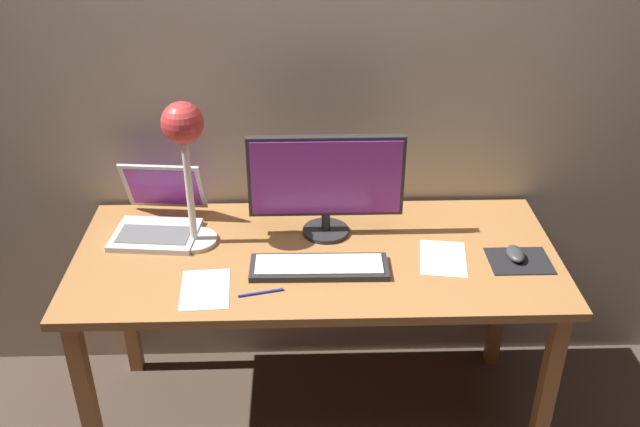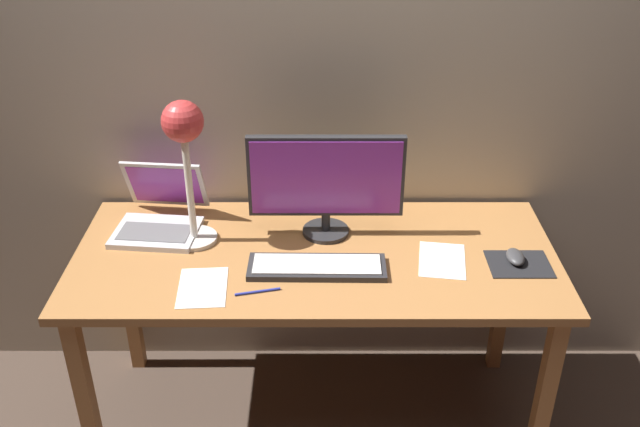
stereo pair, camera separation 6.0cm
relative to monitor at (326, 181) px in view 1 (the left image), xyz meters
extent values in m
plane|color=#47382D|center=(-0.04, -0.13, -0.94)|extent=(4.80, 4.80, 0.00)
cube|color=#B2A893|center=(-0.04, 0.27, 0.36)|extent=(4.80, 0.06, 2.60)
cube|color=#A8703D|center=(-0.04, -0.13, -0.22)|extent=(1.60, 0.70, 0.03)
cube|color=#A8703D|center=(-0.78, -0.42, -0.59)|extent=(0.05, 0.05, 0.71)
cube|color=#A8703D|center=(0.70, -0.42, -0.59)|extent=(0.05, 0.05, 0.71)
cube|color=#A8703D|center=(-0.78, 0.16, -0.59)|extent=(0.05, 0.05, 0.71)
cube|color=#A8703D|center=(0.70, 0.16, -0.59)|extent=(0.05, 0.05, 0.71)
cylinder|color=#28282B|center=(0.00, 0.00, -0.20)|extent=(0.16, 0.16, 0.01)
cylinder|color=#28282B|center=(0.00, 0.00, -0.16)|extent=(0.03, 0.03, 0.06)
cube|color=#28282B|center=(0.00, 0.00, 0.02)|extent=(0.52, 0.03, 0.29)
cube|color=purple|center=(0.00, -0.02, 0.02)|extent=(0.50, 0.00, 0.26)
cube|color=#28282B|center=(-0.03, -0.23, -0.19)|extent=(0.44, 0.15, 0.02)
cube|color=silver|center=(-0.03, -0.23, -0.18)|extent=(0.41, 0.12, 0.01)
cube|color=silver|center=(-0.59, -0.01, -0.19)|extent=(0.30, 0.24, 0.02)
cube|color=slate|center=(-0.59, -0.03, -0.18)|extent=(0.25, 0.14, 0.00)
cube|color=silver|center=(-0.57, 0.14, -0.08)|extent=(0.29, 0.12, 0.20)
cube|color=purple|center=(-0.57, 0.14, -0.08)|extent=(0.26, 0.11, 0.17)
cylinder|color=beige|center=(-0.45, -0.05, -0.20)|extent=(0.16, 0.16, 0.01)
cylinder|color=silver|center=(-0.45, -0.05, 0.01)|extent=(0.02, 0.02, 0.39)
sphere|color=#BF3333|center=(-0.45, -0.05, 0.23)|extent=(0.13, 0.13, 0.13)
sphere|color=#FFEAB2|center=(-0.45, -0.06, 0.20)|extent=(0.05, 0.05, 0.05)
cube|color=black|center=(0.62, -0.20, -0.20)|extent=(0.20, 0.16, 0.00)
ellipsoid|color=#38383A|center=(0.61, -0.18, -0.18)|extent=(0.06, 0.10, 0.03)
cube|color=white|center=(-0.38, -0.32, -0.20)|extent=(0.16, 0.22, 0.00)
cube|color=white|center=(0.38, -0.17, -0.20)|extent=(0.18, 0.23, 0.00)
cylinder|color=#2633A5|center=(-0.21, -0.35, -0.20)|extent=(0.14, 0.04, 0.01)
camera|label=1|loc=(-0.08, -2.09, 1.07)|focal=39.64mm
camera|label=2|loc=(-0.02, -2.10, 1.07)|focal=39.64mm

